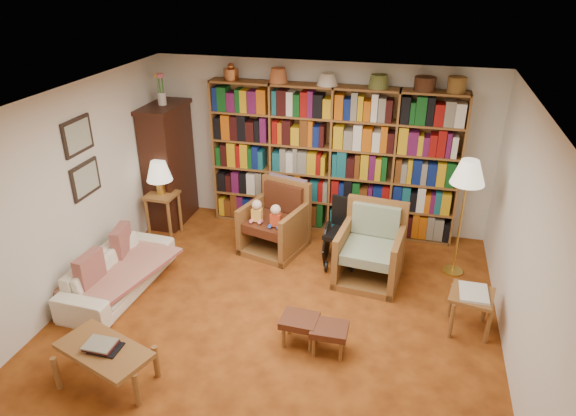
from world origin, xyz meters
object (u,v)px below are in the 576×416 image
(side_table_lamp, at_px, (163,205))
(side_table_papers, at_px, (471,300))
(armchair_leather, at_px, (276,221))
(coffee_table, at_px, (104,353))
(footstool_a, at_px, (299,322))
(sofa, at_px, (119,272))
(floor_lamp, at_px, (468,177))
(armchair_sage, at_px, (370,250))
(footstool_b, at_px, (329,331))
(wheelchair, at_px, (344,234))

(side_table_lamp, xyz_separation_m, side_table_papers, (4.29, -1.18, -0.10))
(side_table_lamp, xyz_separation_m, armchair_leather, (1.71, 0.09, -0.10))
(coffee_table, bearing_deg, footstool_a, 31.69)
(side_table_papers, bearing_deg, side_table_lamp, 164.57)
(side_table_papers, xyz_separation_m, footstool_a, (-1.77, -0.69, -0.13))
(side_table_lamp, bearing_deg, footstool_a, -36.60)
(sofa, distance_m, footstool_a, 2.45)
(floor_lamp, distance_m, coffee_table, 4.54)
(armchair_sage, relative_size, coffee_table, 0.95)
(floor_lamp, bearing_deg, sofa, -160.40)
(footstool_b, bearing_deg, footstool_a, 169.95)
(armchair_sage, height_order, side_table_papers, armchair_sage)
(floor_lamp, bearing_deg, side_table_lamp, -179.98)
(side_table_lamp, height_order, coffee_table, side_table_lamp)
(coffee_table, bearing_deg, side_table_papers, 26.51)
(side_table_lamp, bearing_deg, armchair_leather, 2.97)
(footstool_a, height_order, coffee_table, coffee_table)
(armchair_sage, height_order, footstool_b, armchair_sage)
(sofa, xyz_separation_m, armchair_sage, (3.00, 1.11, 0.13))
(sofa, distance_m, side_table_lamp, 1.48)
(side_table_papers, relative_size, footstool_a, 1.32)
(footstool_a, bearing_deg, sofa, 170.19)
(sofa, distance_m, side_table_papers, 4.20)
(armchair_leather, height_order, armchair_sage, armchair_sage)
(coffee_table, bearing_deg, wheelchair, 56.69)
(side_table_papers, xyz_separation_m, coffee_table, (-3.45, -1.72, -0.03))
(armchair_sage, relative_size, footstool_a, 2.48)
(floor_lamp, relative_size, coffee_table, 1.52)
(footstool_a, bearing_deg, side_table_lamp, 143.40)
(floor_lamp, xyz_separation_m, coffee_table, (-3.34, -2.90, -1.00))
(sofa, xyz_separation_m, footstool_a, (2.42, -0.42, 0.02))
(side_table_papers, xyz_separation_m, footstool_b, (-1.44, -0.74, -0.14))
(side_table_lamp, distance_m, footstool_b, 3.45)
(armchair_sage, bearing_deg, floor_lamp, 17.71)
(side_table_lamp, bearing_deg, floor_lamp, 0.02)
(side_table_lamp, height_order, footstool_b, side_table_lamp)
(floor_lamp, bearing_deg, armchair_leather, 177.97)
(footstool_a, distance_m, footstool_b, 0.34)
(armchair_sage, bearing_deg, footstool_b, -98.82)
(side_table_lamp, distance_m, wheelchair, 2.72)
(footstool_b, xyz_separation_m, coffee_table, (-2.01, -0.98, 0.10))
(footstool_a, bearing_deg, wheelchair, 83.77)
(side_table_papers, distance_m, footstool_a, 1.90)
(armchair_leather, bearing_deg, side_table_lamp, -177.03)
(armchair_leather, xyz_separation_m, side_table_papers, (2.58, -1.27, 0.00))
(wheelchair, height_order, footstool_a, wheelchair)
(sofa, relative_size, footstool_b, 4.42)
(floor_lamp, height_order, coffee_table, floor_lamp)
(side_table_lamp, distance_m, side_table_papers, 4.45)
(sofa, height_order, floor_lamp, floor_lamp)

